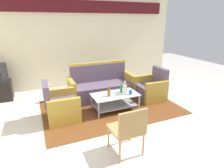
{
  "coord_description": "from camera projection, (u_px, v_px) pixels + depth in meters",
  "views": [
    {
      "loc": [
        -1.52,
        -3.0,
        2.07
      ],
      "look_at": [
        0.12,
        0.82,
        0.65
      ],
      "focal_mm": 29.97,
      "sensor_mm": 36.0,
      "label": 1
    }
  ],
  "objects": [
    {
      "name": "bottle_orange",
      "position": [
        125.0,
        88.0,
        4.52
      ],
      "size": [
        0.07,
        0.07,
        0.29
      ],
      "color": "#D85919",
      "rests_on": "coffee_table"
    },
    {
      "name": "bottle_green",
      "position": [
        121.0,
        88.0,
        4.55
      ],
      "size": [
        0.06,
        0.06,
        0.25
      ],
      "color": "#2D8C38",
      "rests_on": "coffee_table"
    },
    {
      "name": "wicker_chair",
      "position": [
        129.0,
        128.0,
        2.89
      ],
      "size": [
        0.49,
        0.49,
        0.84
      ],
      "rotation": [
        0.0,
        0.0,
        0.03
      ],
      "color": "#AD844C",
      "rests_on": "ground"
    },
    {
      "name": "armchair_left",
      "position": [
        61.0,
        107.0,
        4.06
      ],
      "size": [
        0.72,
        0.78,
        0.85
      ],
      "rotation": [
        0.0,
        0.0,
        -1.6
      ],
      "color": "#5B4C60",
      "rests_on": "rug"
    },
    {
      "name": "bottle_brown",
      "position": [
        109.0,
        92.0,
        4.29
      ],
      "size": [
        0.07,
        0.07,
        0.25
      ],
      "color": "brown",
      "rests_on": "coffee_table"
    },
    {
      "name": "cup",
      "position": [
        131.0,
        92.0,
        4.43
      ],
      "size": [
        0.08,
        0.08,
        0.1
      ],
      "primitive_type": "cylinder",
      "color": "#2659A5",
      "rests_on": "coffee_table"
    },
    {
      "name": "couch",
      "position": [
        102.0,
        87.0,
        5.19
      ],
      "size": [
        1.81,
        0.76,
        0.96
      ],
      "rotation": [
        0.0,
        0.0,
        3.13
      ],
      "color": "#5B4C60",
      "rests_on": "rug"
    },
    {
      "name": "coffee_table",
      "position": [
        115.0,
        100.0,
        4.47
      ],
      "size": [
        1.1,
        0.6,
        0.4
      ],
      "color": "silver",
      "rests_on": "rug"
    },
    {
      "name": "ground_plane",
      "position": [
        122.0,
        126.0,
        3.84
      ],
      "size": [
        14.0,
        14.0,
        0.0
      ],
      "primitive_type": "plane",
      "color": "beige"
    },
    {
      "name": "wall_back",
      "position": [
        81.0,
        40.0,
        6.02
      ],
      "size": [
        6.52,
        0.19,
        2.8
      ],
      "color": "beige",
      "rests_on": "ground"
    },
    {
      "name": "armchair_right",
      "position": [
        151.0,
        89.0,
        5.13
      ],
      "size": [
        0.71,
        0.77,
        0.85
      ],
      "rotation": [
        0.0,
        0.0,
        1.55
      ],
      "color": "#5B4C60",
      "rests_on": "rug"
    },
    {
      "name": "rug",
      "position": [
        111.0,
        107.0,
        4.7
      ],
      "size": [
        3.27,
        2.14,
        0.01
      ],
      "primitive_type": "cube",
      "color": "brown",
      "rests_on": "ground"
    },
    {
      "name": "bottle_clear",
      "position": [
        125.0,
        89.0,
        4.4
      ],
      "size": [
        0.08,
        0.08,
        0.31
      ],
      "color": "silver",
      "rests_on": "coffee_table"
    }
  ]
}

